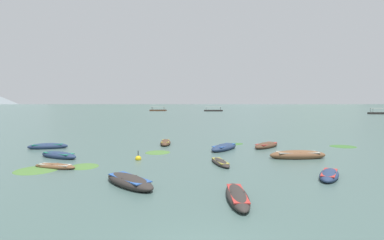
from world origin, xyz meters
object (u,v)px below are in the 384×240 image
Objects in this scene: rowboat_4 at (224,147)px; ferry_0 at (380,113)px; rowboat_0 at (59,155)px; rowboat_2 at (165,143)px; ferry_1 at (213,110)px; rowboat_8 at (129,181)px; mooring_buoy at (138,159)px; rowboat_10 at (48,146)px; rowboat_9 at (266,145)px; rowboat_6 at (237,196)px; rowboat_7 at (220,162)px; ferry_2 at (158,110)px; rowboat_3 at (298,155)px; rowboat_11 at (329,175)px; rowboat_1 at (55,166)px.

ferry_0 is (67.87, 87.06, 0.23)m from rowboat_4.
rowboat_2 is (7.60, 7.48, 0.00)m from rowboat_0.
ferry_1 is (-63.02, 37.34, -0.00)m from ferry_0.
rowboat_8 is 6.76m from mooring_buoy.
rowboat_0 is at bearing -53.85° from rowboat_10.
rowboat_9 is at bearing -126.62° from ferry_0.
ferry_0 reaches higher than rowboat_10.
rowboat_6 is 1.13× the size of rowboat_7.
rowboat_0 is 0.46× the size of ferry_0.
mooring_buoy reaches higher than rowboat_6.
rowboat_4 is 110.39m from ferry_0.
rowboat_6 is 1.02× the size of rowboat_10.
rowboat_4 is at bearing -79.04° from ferry_2.
ferry_1 reaches higher than rowboat_7.
rowboat_4 reaches higher than rowboat_7.
rowboat_4 is (13.44, 4.27, 0.03)m from rowboat_0.
rowboat_4 is 124.50m from ferry_1.
ferry_1 is at bearing 84.96° from rowboat_2.
ferry_1 reaches higher than rowboat_8.
rowboat_11 is (-0.19, -5.95, -0.08)m from rowboat_3.
rowboat_11 is at bearing -122.86° from ferry_0.
ferry_2 reaches higher than rowboat_10.
rowboat_11 is 0.36× the size of ferry_2.
rowboat_2 is at bearing -81.35° from ferry_2.
rowboat_0 is 16.05m from rowboat_6.
ferry_0 is at bearing 48.68° from rowboat_2.
ferry_2 is (-8.28, 128.96, 0.24)m from rowboat_10.
rowboat_2 is 14.91m from rowboat_8.
rowboat_8 is 1.15× the size of rowboat_11.
mooring_buoy reaches higher than rowboat_3.
ferry_0 is 0.90× the size of ferry_2.
rowboat_3 is at bearing -89.74° from ferry_1.
rowboat_0 is at bearing -98.09° from ferry_1.
rowboat_4 reaches higher than rowboat_11.
ferry_0 is (73.71, 83.85, 0.26)m from rowboat_2.
rowboat_10 is at bearing 120.77° from rowboat_1.
rowboat_8 is 4.43× the size of mooring_buoy.
rowboat_4 is 0.44× the size of ferry_1.
rowboat_10 is at bearing 155.20° from rowboat_11.
rowboat_1 is at bearing -149.75° from rowboat_9.
rowboat_4 is 1.12× the size of rowboat_6.
rowboat_0 is at bearing -179.08° from rowboat_3.
rowboat_7 is at bearing -22.38° from rowboat_10.
rowboat_9 is at bearing 102.39° from rowboat_3.
rowboat_11 is at bearing -24.80° from rowboat_10.
rowboat_1 is 17.75m from rowboat_3.
rowboat_8 reaches higher than rowboat_0.
rowboat_10 is 1.14× the size of rowboat_11.
rowboat_8 is 1.01× the size of rowboat_10.
rowboat_8 is 0.41× the size of ferry_2.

